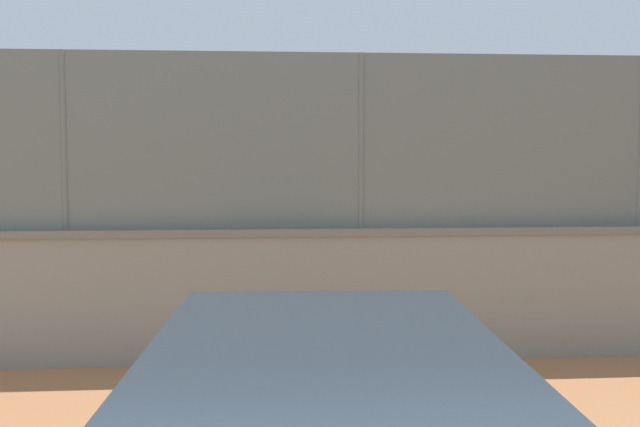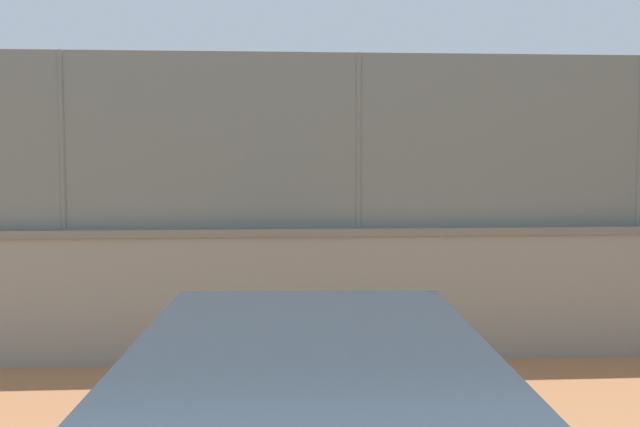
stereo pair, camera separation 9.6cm
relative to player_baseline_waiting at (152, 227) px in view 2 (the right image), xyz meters
name	(u,v)px [view 2 (the right image)]	position (x,y,z in m)	size (l,w,h in m)	color
ground_plane	(351,251)	(-3.95, -3.82, -0.94)	(260.00, 260.00, 0.00)	#B27247
perimeter_wall	(635,289)	(-6.34, 5.64, -0.21)	(31.84, 1.24, 1.45)	gray
fence_panel_on_wall	(639,141)	(-6.34, 5.64, 1.45)	(31.26, 0.95, 1.87)	slate
player_baseline_waiting	(152,227)	(0.00, 0.00, 0.00)	(0.99, 0.82, 1.59)	#B2B2B2
player_foreground_swinging	(318,238)	(-2.92, 2.21, 0.02)	(0.68, 0.93, 1.64)	#591919
sports_ball	(39,295)	(1.44, 1.93, -0.89)	(0.09, 0.09, 0.09)	orange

